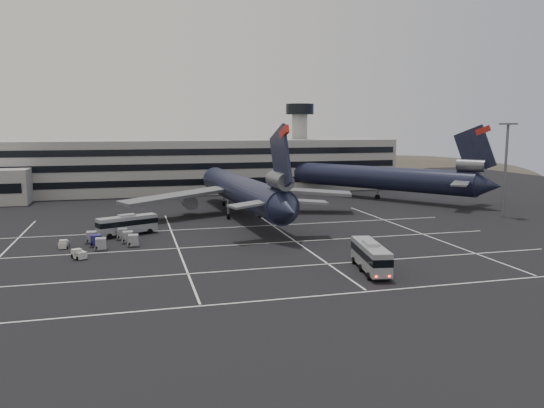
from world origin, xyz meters
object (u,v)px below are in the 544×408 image
(bus_far, at_px, (127,224))
(tug_a, at_px, (64,244))
(bus_near, at_px, (371,255))
(uld_cluster, at_px, (112,239))
(trijet_main, at_px, (242,190))

(bus_far, relative_size, tug_a, 4.58)
(bus_near, height_order, bus_far, bus_near)
(bus_far, relative_size, uld_cluster, 1.07)
(tug_a, bearing_deg, bus_near, -27.19)
(trijet_main, relative_size, bus_near, 5.35)
(tug_a, bearing_deg, bus_far, 43.25)
(bus_near, bearing_deg, tug_a, 158.77)
(tug_a, relative_size, uld_cluster, 0.23)
(tug_a, distance_m, uld_cluster, 6.85)
(uld_cluster, bearing_deg, bus_near, -37.33)
(trijet_main, bearing_deg, bus_near, -84.13)
(bus_far, bearing_deg, tug_a, 106.52)
(bus_near, relative_size, bus_far, 1.09)
(bus_far, height_order, uld_cluster, bus_far)
(trijet_main, bearing_deg, tug_a, -150.91)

